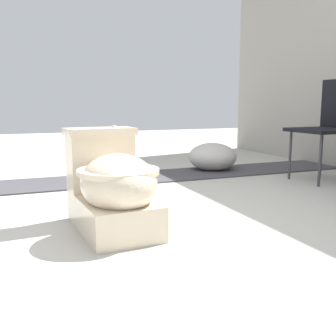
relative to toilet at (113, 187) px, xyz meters
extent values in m
plane|color=#B7B2A8|center=(0.06, 0.15, -0.22)|extent=(14.00, 14.00, 0.00)
cube|color=#423F44|center=(-1.28, 0.65, -0.21)|extent=(0.56, 8.00, 0.01)
cube|color=beige|center=(0.00, 0.00, -0.14)|extent=(0.62, 0.37, 0.17)
ellipsoid|color=beige|center=(0.10, 0.01, 0.04)|extent=(0.46, 0.39, 0.28)
cylinder|color=beige|center=(0.10, 0.01, 0.10)|extent=(0.41, 0.41, 0.03)
cube|color=beige|center=(-0.21, -0.01, 0.10)|extent=(0.20, 0.35, 0.30)
cube|color=beige|center=(-0.21, -0.01, 0.27)|extent=(0.22, 0.38, 0.04)
cylinder|color=silver|center=(-0.22, 0.07, 0.29)|extent=(0.02, 0.02, 0.01)
cube|color=black|center=(-0.61, 1.89, 0.20)|extent=(0.45, 0.45, 0.03)
cylinder|color=#38383D|center=(-0.43, 1.73, -0.02)|extent=(0.02, 0.02, 0.40)
cylinder|color=#38383D|center=(-0.77, 1.72, -0.02)|extent=(0.02, 0.02, 0.40)
cylinder|color=#38383D|center=(-0.78, 2.06, -0.02)|extent=(0.02, 0.02, 0.40)
ellipsoid|color=#B7B2AD|center=(-1.40, 1.32, -0.09)|extent=(0.63, 0.63, 0.26)
camera|label=1|loc=(1.89, -0.46, 0.42)|focal=42.00mm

